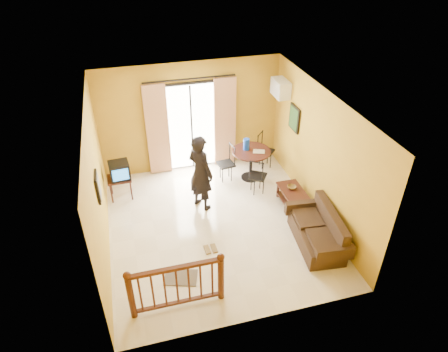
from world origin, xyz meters
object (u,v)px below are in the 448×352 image
object	(u,v)px
sofa	(319,232)
standing_person	(201,173)
coffee_table	(293,196)
television	(119,170)
dining_table	(251,156)

from	to	relation	value
sofa	standing_person	size ratio (longest dim) A/B	0.93
coffee_table	standing_person	bearing A→B (deg)	165.05
coffee_table	television	bearing A→B (deg)	159.92
standing_person	television	bearing A→B (deg)	30.21
coffee_table	standing_person	size ratio (longest dim) A/B	0.50
coffee_table	sofa	bearing A→B (deg)	-90.02
coffee_table	standing_person	distance (m)	2.17
dining_table	sofa	bearing A→B (deg)	-77.85
television	coffee_table	distance (m)	3.99
coffee_table	sofa	world-z (taller)	sofa
television	sofa	bearing A→B (deg)	-40.27
sofa	television	bearing A→B (deg)	150.79
television	dining_table	xyz separation A→B (m)	(3.15, -0.02, -0.11)
television	coffee_table	xyz separation A→B (m)	(3.72, -1.36, -0.47)
television	standing_person	bearing A→B (deg)	-30.49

